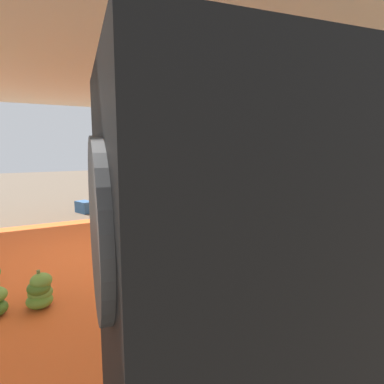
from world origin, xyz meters
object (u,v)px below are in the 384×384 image
at_px(cargo_truck_main, 336,169).
at_px(banana_bunch_4, 166,319).
at_px(banana_bunch_0, 151,215).
at_px(banana_bunch_6, 153,220).
at_px(banana_bunch_1, 329,268).
at_px(banana_bunch_3, 120,215).
at_px(crate_0, 85,207).
at_px(banana_bunch_5, 145,213).
at_px(banana_bunch_7, 40,291).
at_px(banana_bunch_9, 199,232).
at_px(banana_bunch_8, 131,249).

bearing_deg(cargo_truck_main, banana_bunch_4, -63.43).
distance_m(banana_bunch_0, banana_bunch_6, 0.44).
bearing_deg(banana_bunch_1, banana_bunch_3, -161.17).
height_order(cargo_truck_main, crate_0, cargo_truck_main).
xyz_separation_m(banana_bunch_0, banana_bunch_5, (-0.43, -0.00, -0.01)).
relative_size(banana_bunch_5, banana_bunch_7, 1.04).
bearing_deg(banana_bunch_6, banana_bunch_5, 172.38).
bearing_deg(banana_bunch_9, banana_bunch_7, -64.73).
distance_m(banana_bunch_7, cargo_truck_main, 7.75).
bearing_deg(banana_bunch_3, cargo_truck_main, 76.33).
bearing_deg(banana_bunch_0, banana_bunch_5, -179.45).
height_order(banana_bunch_6, banana_bunch_9, banana_bunch_6).
relative_size(banana_bunch_5, banana_bunch_9, 0.95).
bearing_deg(cargo_truck_main, banana_bunch_9, -81.69).
distance_m(banana_bunch_5, banana_bunch_7, 4.22).
height_order(banana_bunch_5, banana_bunch_8, banana_bunch_8).
bearing_deg(banana_bunch_8, banana_bunch_4, -8.77).
relative_size(banana_bunch_1, banana_bunch_4, 0.94).
distance_m(banana_bunch_0, banana_bunch_7, 3.88).
bearing_deg(cargo_truck_main, banana_bunch_7, -75.04).
bearing_deg(banana_bunch_7, banana_bunch_5, 144.29).
bearing_deg(banana_bunch_9, banana_bunch_3, -155.69).
bearing_deg(banana_bunch_9, banana_bunch_4, -34.99).
distance_m(banana_bunch_6, banana_bunch_9, 1.33).
bearing_deg(banana_bunch_0, banana_bunch_6, -15.67).
bearing_deg(banana_bunch_7, banana_bunch_4, 38.38).
relative_size(banana_bunch_4, banana_bunch_9, 1.11).
height_order(banana_bunch_3, crate_0, banana_bunch_3).
bearing_deg(crate_0, cargo_truck_main, 62.42).
bearing_deg(banana_bunch_1, banana_bunch_5, -168.89).
xyz_separation_m(banana_bunch_6, crate_0, (-2.58, -0.99, -0.06)).
xyz_separation_m(banana_bunch_1, crate_0, (-6.25, -1.99, -0.06)).
bearing_deg(banana_bunch_0, banana_bunch_8, -28.10).
distance_m(banana_bunch_4, cargo_truck_main, 7.27).
bearing_deg(banana_bunch_7, banana_bunch_8, 121.60).
relative_size(banana_bunch_1, banana_bunch_3, 0.89).
bearing_deg(banana_bunch_4, banana_bunch_5, 162.36).
relative_size(banana_bunch_6, cargo_truck_main, 0.08).
bearing_deg(banana_bunch_7, banana_bunch_9, 115.27).
distance_m(banana_bunch_0, cargo_truck_main, 5.15).
xyz_separation_m(banana_bunch_4, cargo_truck_main, (-3.22, 6.44, 0.96)).
bearing_deg(banana_bunch_9, banana_bunch_5, -172.10).
bearing_deg(banana_bunch_8, banana_bunch_3, 167.95).
distance_m(banana_bunch_4, banana_bunch_6, 4.05).
relative_size(banana_bunch_6, crate_0, 1.01).
bearing_deg(banana_bunch_6, banana_bunch_0, 164.33).
relative_size(banana_bunch_9, cargo_truck_main, 0.07).
distance_m(banana_bunch_3, banana_bunch_4, 4.66).
relative_size(banana_bunch_0, banana_bunch_5, 1.14).
relative_size(banana_bunch_1, cargo_truck_main, 0.08).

